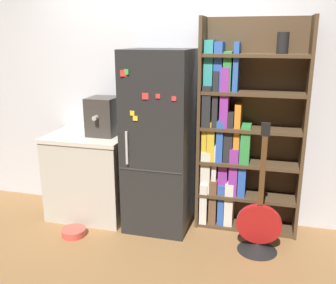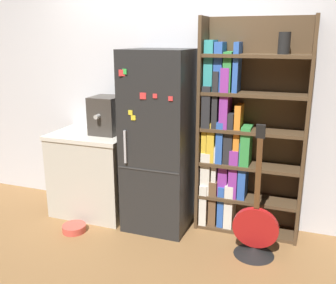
{
  "view_description": "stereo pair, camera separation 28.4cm",
  "coord_description": "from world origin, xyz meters",
  "px_view_note": "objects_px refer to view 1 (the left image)",
  "views": [
    {
      "loc": [
        0.95,
        -3.13,
        1.8
      ],
      "look_at": [
        0.08,
        0.15,
        0.85
      ],
      "focal_mm": 40.0,
      "sensor_mm": 36.0,
      "label": 1
    },
    {
      "loc": [
        1.23,
        -3.04,
        1.8
      ],
      "look_at": [
        0.08,
        0.15,
        0.85
      ],
      "focal_mm": 40.0,
      "sensor_mm": 36.0,
      "label": 2
    }
  ],
  "objects_px": {
    "bookshelf": "(236,137)",
    "guitar": "(258,233)",
    "espresso_machine": "(103,116)",
    "pet_bowl": "(74,232)",
    "refrigerator": "(159,141)"
  },
  "relations": [
    {
      "from": "refrigerator",
      "to": "bookshelf",
      "type": "relative_size",
      "value": 0.86
    },
    {
      "from": "guitar",
      "to": "pet_bowl",
      "type": "height_order",
      "value": "guitar"
    },
    {
      "from": "guitar",
      "to": "espresso_machine",
      "type": "bearing_deg",
      "value": 168.06
    },
    {
      "from": "guitar",
      "to": "pet_bowl",
      "type": "bearing_deg",
      "value": -174.09
    },
    {
      "from": "espresso_machine",
      "to": "pet_bowl",
      "type": "distance_m",
      "value": 1.14
    },
    {
      "from": "refrigerator",
      "to": "pet_bowl",
      "type": "relative_size",
      "value": 7.57
    },
    {
      "from": "refrigerator",
      "to": "guitar",
      "type": "distance_m",
      "value": 1.21
    },
    {
      "from": "espresso_machine",
      "to": "guitar",
      "type": "height_order",
      "value": "espresso_machine"
    },
    {
      "from": "refrigerator",
      "to": "espresso_machine",
      "type": "distance_m",
      "value": 0.63
    },
    {
      "from": "bookshelf",
      "to": "pet_bowl",
      "type": "bearing_deg",
      "value": -156.4
    },
    {
      "from": "espresso_machine",
      "to": "guitar",
      "type": "xyz_separation_m",
      "value": [
        1.56,
        -0.33,
        -0.88
      ]
    },
    {
      "from": "refrigerator",
      "to": "espresso_machine",
      "type": "height_order",
      "value": "refrigerator"
    },
    {
      "from": "bookshelf",
      "to": "guitar",
      "type": "height_order",
      "value": "bookshelf"
    },
    {
      "from": "espresso_machine",
      "to": "pet_bowl",
      "type": "relative_size",
      "value": 1.67
    },
    {
      "from": "refrigerator",
      "to": "espresso_machine",
      "type": "xyz_separation_m",
      "value": [
        -0.59,
        0.06,
        0.2
      ]
    }
  ]
}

